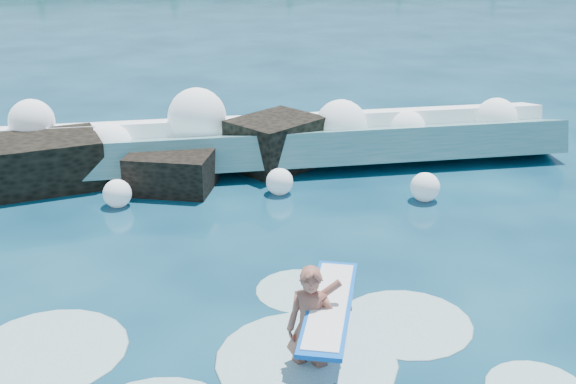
% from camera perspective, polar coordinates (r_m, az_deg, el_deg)
% --- Properties ---
extents(ground, '(200.00, 200.00, 0.00)m').
position_cam_1_polar(ground, '(12.34, -5.32, -8.99)').
color(ground, '#07273C').
rests_on(ground, ground).
extents(breaking_wave, '(17.08, 2.70, 1.47)m').
position_cam_1_polar(breaking_wave, '(18.83, -4.04, 3.66)').
color(breaking_wave, teal).
rests_on(breaking_wave, ground).
extents(rock_cluster, '(8.54, 3.54, 1.50)m').
position_cam_1_polar(rock_cluster, '(18.08, -10.45, 2.47)').
color(rock_cluster, black).
rests_on(rock_cluster, ground).
extents(surfer_with_board, '(1.45, 3.06, 1.94)m').
position_cam_1_polar(surfer_with_board, '(10.45, 2.14, -10.40)').
color(surfer_with_board, '#955345').
rests_on(surfer_with_board, ground).
extents(wave_spray, '(15.51, 4.74, 2.01)m').
position_cam_1_polar(wave_spray, '(18.61, -4.52, 4.77)').
color(wave_spray, white).
rests_on(wave_spray, ground).
extents(surf_foam, '(8.75, 5.18, 0.14)m').
position_cam_1_polar(surf_foam, '(11.04, -2.96, -12.95)').
color(surf_foam, silver).
rests_on(surf_foam, ground).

